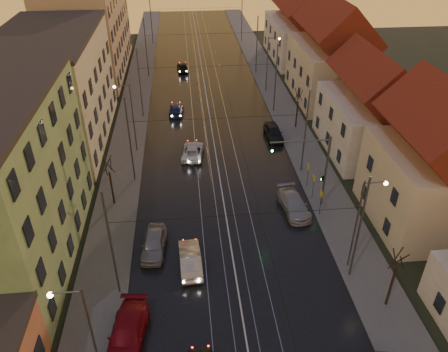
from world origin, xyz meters
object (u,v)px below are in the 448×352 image
object	(u,v)px
driving_car_3	(176,110)
driving_car_4	(183,67)
driving_car_1	(190,259)
street_lamp_0	(85,330)
traffic_light_mast	(316,164)
street_lamp_3	(270,59)
street_lamp_2	(129,111)
parked_left_3	(154,243)
driving_car_2	(193,151)
parked_right_2	(273,132)
street_lamp_1	(362,217)
parked_left_2	(127,334)
parked_right_1	(294,204)

from	to	relation	value
driving_car_3	driving_car_4	xyz separation A→B (m)	(1.17, 16.62, 0.10)
driving_car_1	driving_car_3	size ratio (longest dim) A/B	1.09
street_lamp_0	traffic_light_mast	world-z (taller)	street_lamp_0
street_lamp_3	driving_car_1	bearing A→B (deg)	-109.72
driving_car_3	street_lamp_2	bearing A→B (deg)	67.54
parked_left_3	driving_car_2	bearing A→B (deg)	81.33
parked_left_3	parked_right_2	size ratio (longest dim) A/B	0.99
traffic_light_mast	driving_car_2	distance (m)	15.21
driving_car_2	parked_right_2	world-z (taller)	parked_right_2
street_lamp_1	street_lamp_0	bearing A→B (deg)	-156.28
street_lamp_0	driving_car_3	distance (m)	38.08
street_lamp_1	driving_car_4	distance (m)	47.93
driving_car_4	parked_right_2	world-z (taller)	parked_right_2
parked_left_2	parked_left_3	world-z (taller)	parked_left_2
driving_car_1	parked_right_1	xyz separation A→B (m)	(9.62, 6.25, -0.03)
street_lamp_0	street_lamp_3	distance (m)	47.62
driving_car_1	driving_car_4	xyz separation A→B (m)	(0.22, 44.96, -0.04)
street_lamp_0	driving_car_2	bearing A→B (deg)	75.95
street_lamp_0	street_lamp_2	distance (m)	28.00
street_lamp_3	street_lamp_1	bearing A→B (deg)	-90.00
street_lamp_1	driving_car_1	bearing A→B (deg)	174.58
street_lamp_2	parked_left_3	bearing A→B (deg)	-80.26
street_lamp_1	parked_right_2	distance (m)	22.04
driving_car_1	street_lamp_0	bearing A→B (deg)	55.36
street_lamp_0	driving_car_2	xyz separation A→B (m)	(6.56, 26.24, -4.23)
street_lamp_3	parked_right_1	distance (m)	29.00
driving_car_3	traffic_light_mast	bearing A→B (deg)	123.94
street_lamp_2	street_lamp_3	bearing A→B (deg)	41.31
driving_car_4	parked_right_1	world-z (taller)	parked_right_1
parked_left_2	parked_right_1	xyz separation A→B (m)	(13.84, 12.71, -0.05)
driving_car_4	driving_car_3	bearing A→B (deg)	81.83
street_lamp_3	driving_car_1	xyz separation A→B (m)	(-12.48, -34.82, -4.12)
driving_car_2	parked_left_2	distance (m)	24.05
driving_car_4	parked_left_2	distance (m)	51.61
street_lamp_0	driving_car_2	size ratio (longest dim) A/B	1.70
street_lamp_1	driving_car_4	world-z (taller)	street_lamp_1
street_lamp_0	driving_car_4	xyz separation A→B (m)	(5.95, 54.15, -4.17)
street_lamp_1	driving_car_3	distance (m)	32.72
street_lamp_3	parked_right_1	bearing A→B (deg)	-95.72
parked_left_2	parked_right_2	world-z (taller)	parked_left_2
traffic_light_mast	parked_left_3	world-z (taller)	traffic_light_mast
street_lamp_3	parked_right_1	size ratio (longest dim) A/B	1.58
driving_car_4	parked_left_3	size ratio (longest dim) A/B	0.93
driving_car_1	driving_car_2	xyz separation A→B (m)	(0.84, 17.05, -0.11)
parked_right_2	parked_left_2	bearing A→B (deg)	-119.70
street_lamp_3	driving_car_1	size ratio (longest dim) A/B	1.73
parked_left_2	driving_car_4	bearing A→B (deg)	92.23
parked_left_3	parked_right_2	world-z (taller)	parked_right_2
street_lamp_2	driving_car_3	bearing A→B (deg)	63.38
driving_car_1	street_lamp_3	bearing A→B (deg)	-112.41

